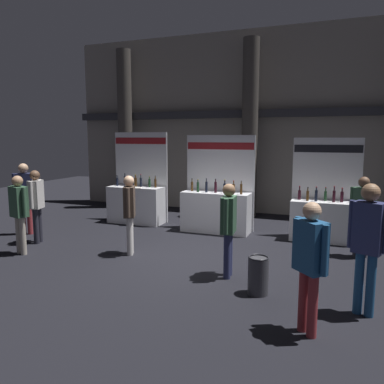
{
  "coord_description": "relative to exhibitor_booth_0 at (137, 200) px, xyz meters",
  "views": [
    {
      "loc": [
        2.62,
        -7.1,
        2.46
      ],
      "look_at": [
        -0.6,
        1.23,
        1.16
      ],
      "focal_mm": 36.04,
      "sensor_mm": 36.0,
      "label": 1
    }
  ],
  "objects": [
    {
      "name": "visitor_4",
      "position": [
        5.1,
        -4.8,
        0.36
      ],
      "size": [
        0.45,
        0.45,
        1.68
      ],
      "rotation": [
        0.0,
        0.0,
        2.34
      ],
      "color": "maroon",
      "rests_on": "ground_plane"
    },
    {
      "name": "visitor_7",
      "position": [
        -1.93,
        -2.2,
        0.43
      ],
      "size": [
        0.48,
        0.37,
        1.79
      ],
      "rotation": [
        0.0,
        0.0,
        3.71
      ],
      "color": "maroon",
      "rests_on": "ground_plane"
    },
    {
      "name": "visitor_6",
      "position": [
        3.63,
        -3.24,
        0.35
      ],
      "size": [
        0.26,
        0.58,
        1.66
      ],
      "rotation": [
        0.0,
        0.0,
        1.67
      ],
      "color": "navy",
      "rests_on": "ground_plane"
    },
    {
      "name": "exhibitor_booth_2",
      "position": [
        5.09,
        -0.1,
        -0.05
      ],
      "size": [
        1.59,
        0.66,
        2.43
      ],
      "color": "white",
      "rests_on": "ground_plane"
    },
    {
      "name": "visitor_3",
      "position": [
        -0.79,
        -3.52,
        0.34
      ],
      "size": [
        0.5,
        0.34,
        1.66
      ],
      "rotation": [
        0.0,
        0.0,
        6.0
      ],
      "color": "#ADA393",
      "rests_on": "ground_plane"
    },
    {
      "name": "visitor_2",
      "position": [
        1.35,
        -2.71,
        0.33
      ],
      "size": [
        0.33,
        0.48,
        1.66
      ],
      "rotation": [
        0.0,
        0.0,
        1.98
      ],
      "color": "silver",
      "rests_on": "ground_plane"
    },
    {
      "name": "ground_plane",
      "position": [
        2.76,
        -2.45,
        -0.64
      ],
      "size": [
        25.2,
        25.2,
        0.0
      ],
      "primitive_type": "plane",
      "color": "black"
    },
    {
      "name": "hall_colonnade",
      "position": [
        2.76,
        2.65,
        2.2
      ],
      "size": [
        12.6,
        1.07,
        5.73
      ],
      "color": "gray",
      "rests_on": "ground_plane"
    },
    {
      "name": "visitor_1",
      "position": [
        5.78,
        -3.98,
        0.47
      ],
      "size": [
        0.51,
        0.35,
        1.84
      ],
      "rotation": [
        0.0,
        0.0,
        5.93
      ],
      "color": "navy",
      "rests_on": "ground_plane"
    },
    {
      "name": "trash_bin",
      "position": [
        4.27,
        -3.8,
        -0.34
      ],
      "size": [
        0.32,
        0.32,
        0.61
      ],
      "color": "#38383D",
      "rests_on": "ground_plane"
    },
    {
      "name": "exhibitor_booth_0",
      "position": [
        0.0,
        0.0,
        0.0
      ],
      "size": [
        1.66,
        0.74,
        2.57
      ],
      "color": "white",
      "rests_on": "ground_plane"
    },
    {
      "name": "exhibitor_booth_1",
      "position": [
        2.44,
        -0.19,
        -0.01
      ],
      "size": [
        1.84,
        0.66,
        2.49
      ],
      "color": "white",
      "rests_on": "ground_plane"
    },
    {
      "name": "visitor_5",
      "position": [
        -1.09,
        -2.71,
        0.36
      ],
      "size": [
        0.32,
        0.49,
        1.69
      ],
      "rotation": [
        0.0,
        0.0,
        4.98
      ],
      "color": "#23232D",
      "rests_on": "ground_plane"
    },
    {
      "name": "visitor_0",
      "position": [
        5.85,
        -1.14,
        0.34
      ],
      "size": [
        0.5,
        0.32,
        1.66
      ],
      "rotation": [
        0.0,
        0.0,
        5.98
      ],
      "color": "#23232D",
      "rests_on": "ground_plane"
    }
  ]
}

